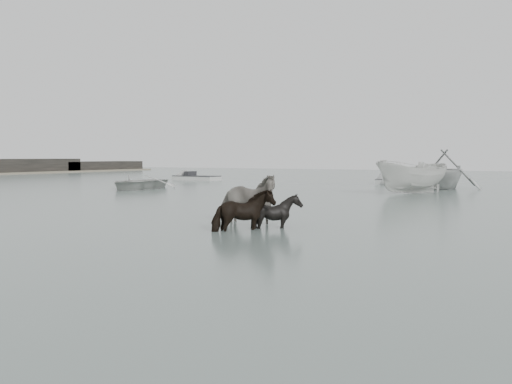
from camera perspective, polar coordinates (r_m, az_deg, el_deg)
ground at (r=14.29m, az=1.42°, el=-4.47°), size 140.00×140.00×0.00m
pony_pinto at (r=16.94m, az=-0.91°, el=-0.25°), size 2.08×0.99×1.74m
pony_dark at (r=15.26m, az=-1.18°, el=-1.28°), size 1.44×1.60×1.42m
pony_black at (r=15.92m, az=2.10°, el=-1.34°), size 1.24×1.13×1.27m
rowboat_lead at (r=35.68m, az=-11.76°, el=1.12°), size 4.07×5.29×1.02m
rowboat_trail at (r=36.85m, az=18.42°, el=2.29°), size 4.21×4.88×2.57m
boat_small at (r=31.89m, az=15.38°, el=1.60°), size 4.08×5.29×1.93m
skiff_outer at (r=47.86m, az=-5.97°, el=1.62°), size 5.68×2.00×0.75m
skiff_mid at (r=42.41m, az=13.14°, el=1.30°), size 2.38×4.68×0.75m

